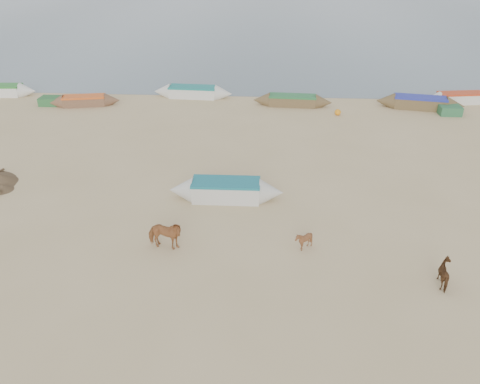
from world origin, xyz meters
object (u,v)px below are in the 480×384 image
object	(u,v)px
calf_front	(304,240)
calf_right	(447,275)
cow_adult	(165,235)
near_canoe	(226,190)

from	to	relation	value
calf_front	calf_right	xyz separation A→B (m)	(5.01, -1.95, 0.05)
cow_adult	calf_right	bearing A→B (deg)	-90.27
calf_right	near_canoe	size ratio (longest dim) A/B	0.17
near_canoe	calf_right	bearing A→B (deg)	-35.15
calf_front	calf_right	size ratio (longest dim) A/B	0.89
cow_adult	near_canoe	bearing A→B (deg)	-17.59
cow_adult	near_canoe	distance (m)	4.74
cow_adult	calf_right	distance (m)	10.72
calf_front	near_canoe	bearing A→B (deg)	-138.36
cow_adult	calf_front	distance (m)	5.59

